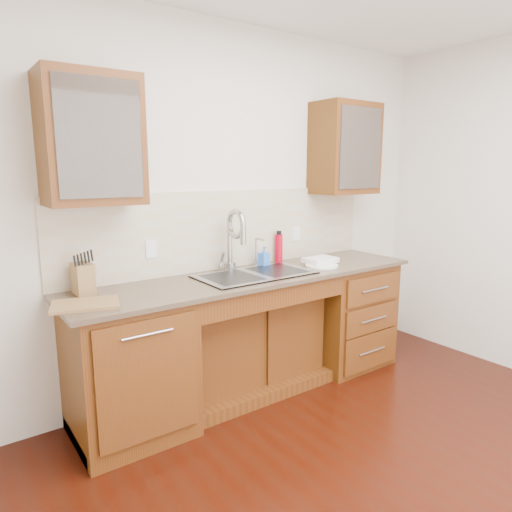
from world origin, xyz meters
TOP-DOWN VIEW (x-y plane):
  - ground at (0.00, 0.00)m, footprint 4.00×3.50m
  - wall_back at (0.00, 1.80)m, footprint 4.00×0.10m
  - base_cabinet_left at (-0.95, 1.44)m, footprint 0.70×0.62m
  - base_cabinet_center at (0.00, 1.53)m, footprint 1.20×0.44m
  - base_cabinet_right at (0.95, 1.44)m, footprint 0.70×0.62m
  - countertop at (0.00, 1.43)m, footprint 2.70×0.65m
  - backsplash at (0.00, 1.74)m, footprint 2.70×0.02m
  - sink at (0.00, 1.41)m, footprint 0.84×0.46m
  - faucet at (-0.07, 1.64)m, footprint 0.04×0.04m
  - filter_tap at (0.18, 1.65)m, footprint 0.02×0.02m
  - upper_cabinet_left at (-1.05, 1.58)m, footprint 0.55×0.34m
  - upper_cabinet_right at (1.05, 1.58)m, footprint 0.55×0.34m
  - outlet_left at (-0.65, 1.73)m, footprint 0.08×0.01m
  - outlet_right at (0.65, 1.73)m, footprint 0.08×0.01m
  - soap_bottle at (0.23, 1.61)m, footprint 0.08×0.08m
  - water_bottle at (0.43, 1.68)m, footprint 0.06×0.06m
  - plate at (0.59, 1.34)m, footprint 0.28×0.28m
  - dish_towel at (0.64, 1.41)m, footprint 0.26×0.19m
  - knife_block at (-1.14, 1.61)m, footprint 0.11×0.17m
  - cutting_board at (-1.21, 1.35)m, footprint 0.42×0.34m
  - cup_left_a at (-1.15, 1.58)m, footprint 0.14×0.14m
  - cup_left_b at (-1.00, 1.58)m, footprint 0.12×0.12m
  - cup_right_a at (0.90, 1.58)m, footprint 0.14×0.14m
  - cup_right_b at (1.13, 1.58)m, footprint 0.10×0.10m

SIDE VIEW (x-z plane):
  - ground at x=0.00m, z-range -0.10..0.00m
  - base_cabinet_center at x=0.00m, z-range 0.00..0.70m
  - base_cabinet_left at x=-0.95m, z-range 0.00..0.88m
  - base_cabinet_right at x=0.95m, z-range 0.00..0.88m
  - sink at x=0.00m, z-range 0.73..0.92m
  - countertop at x=0.00m, z-range 0.88..0.91m
  - plate at x=0.59m, z-range 0.91..0.92m
  - cutting_board at x=-1.21m, z-range 0.91..0.93m
  - dish_towel at x=0.64m, z-range 0.93..0.97m
  - soap_bottle at x=0.23m, z-range 0.91..1.06m
  - knife_block at x=-1.14m, z-range 0.91..1.10m
  - water_bottle at x=0.43m, z-range 0.91..1.14m
  - filter_tap at x=0.18m, z-range 0.91..1.15m
  - faucet at x=-0.07m, z-range 0.91..1.31m
  - outlet_left at x=-0.65m, z-range 1.06..1.18m
  - outlet_right at x=0.65m, z-range 1.06..1.18m
  - backsplash at x=0.00m, z-range 0.91..1.50m
  - wall_back at x=0.00m, z-range 0.00..2.70m
  - cup_left_b at x=-1.00m, z-range 1.72..1.81m
  - cup_right_b at x=1.13m, z-range 1.72..1.81m
  - cup_left_a at x=-1.15m, z-range 1.72..1.81m
  - cup_right_a at x=0.90m, z-range 1.72..1.82m
  - upper_cabinet_left at x=-1.05m, z-range 1.45..2.20m
  - upper_cabinet_right at x=1.05m, z-range 1.45..2.20m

